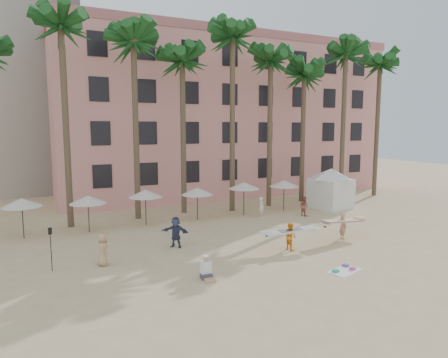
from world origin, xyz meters
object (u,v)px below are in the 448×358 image
carrier_yellow (343,224)px  carrier_white (290,235)px  pink_hotel (218,119)px  cabana (331,185)px

carrier_yellow → carrier_white: 4.31m
carrier_white → carrier_yellow: bearing=4.9°
pink_hotel → cabana: (4.41, -14.20, -5.93)m
pink_hotel → carrier_yellow: 23.58m
carrier_yellow → carrier_white: bearing=-175.1°
cabana → carrier_white: cabana is taller
cabana → carrier_yellow: cabana is taller
pink_hotel → carrier_white: (-5.92, -22.82, -7.12)m
cabana → carrier_white: (-10.33, -8.62, -1.19)m
pink_hotel → carrier_white: bearing=-104.5°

